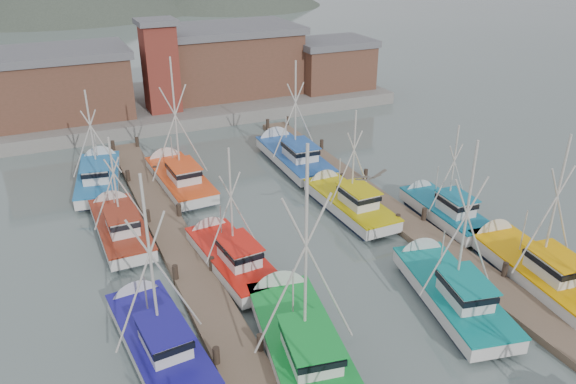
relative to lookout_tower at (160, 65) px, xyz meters
name	(u,v)px	position (x,y,z in m)	size (l,w,h in m)	color
ground	(355,299)	(2.00, -33.00, -5.55)	(260.00, 260.00, 0.00)	#4D5C59
dock_left	(200,286)	(-5.00, -28.96, -5.34)	(2.30, 46.00, 1.50)	brown
dock_right	(419,232)	(9.00, -28.96, -5.34)	(2.30, 46.00, 1.50)	brown
quay	(175,103)	(2.00, 4.00, -4.95)	(44.00, 16.00, 1.20)	gray
shed_left	(59,83)	(-9.00, 2.00, -1.21)	(12.72, 8.48, 6.20)	brown
shed_center	(227,59)	(8.00, 4.00, -0.86)	(14.84, 9.54, 6.90)	brown
shed_right	(332,63)	(19.00, 1.00, -1.71)	(8.48, 6.36, 5.20)	brown
lookout_tower	(160,65)	(0.00, 0.00, 0.00)	(3.60, 3.60, 8.50)	maroon
distant_hills	(24,14)	(-10.76, 89.59, -5.55)	(175.00, 140.00, 42.00)	#465042
boat_4	(299,339)	(-2.27, -35.37, -4.86)	(4.68, 10.33, 11.08)	black
boat_5	(447,289)	(6.20, -35.02, -4.87)	(4.50, 9.44, 9.67)	black
boat_6	(156,336)	(-8.03, -32.52, -4.86)	(3.86, 8.91, 9.54)	black
boat_7	(530,266)	(11.68, -35.16, -4.87)	(3.86, 9.46, 9.22)	black
boat_8	(229,256)	(-2.83, -27.43, -4.87)	(3.29, 8.61, 7.97)	black
boat_9	(346,201)	(6.55, -24.09, -4.87)	(3.21, 8.74, 7.87)	black
boat_10	(120,225)	(-7.80, -21.30, -4.87)	(3.09, 8.62, 7.32)	black
boat_11	(441,209)	(11.61, -27.72, -4.87)	(2.94, 7.92, 7.18)	black
boat_12	(178,177)	(-2.66, -15.46, -4.86)	(4.12, 9.36, 10.37)	black
boat_13	(291,155)	(6.75, -14.97, -4.87)	(3.82, 10.00, 9.34)	black
boat_14	(99,176)	(-7.90, -12.85, -4.87)	(4.29, 9.45, 8.09)	black
gull_near	(371,176)	(0.50, -35.98, 2.76)	(1.55, 0.65, 0.24)	slate
gull_far	(368,179)	(4.01, -30.45, -0.22)	(1.55, 0.62, 0.24)	slate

